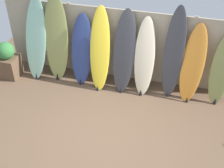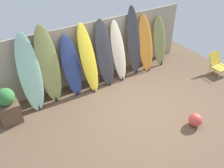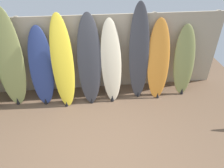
{
  "view_description": "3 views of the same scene",
  "coord_description": "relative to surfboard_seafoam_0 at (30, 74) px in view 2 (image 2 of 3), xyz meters",
  "views": [
    {
      "loc": [
        1.21,
        -4.29,
        4.67
      ],
      "look_at": [
        0.0,
        0.44,
        0.92
      ],
      "focal_mm": 50.0,
      "sensor_mm": 36.0,
      "label": 1
    },
    {
      "loc": [
        -3.25,
        -3.93,
        4.25
      ],
      "look_at": [
        -0.5,
        0.44,
        0.74
      ],
      "focal_mm": 40.0,
      "sensor_mm": 36.0,
      "label": 2
    },
    {
      "loc": [
        0.05,
        -2.55,
        3.16
      ],
      "look_at": [
        0.4,
        0.8,
        0.85
      ],
      "focal_mm": 35.0,
      "sensor_mm": 36.0,
      "label": 3
    }
  ],
  "objects": [
    {
      "name": "surfboard_yellow_3",
      "position": [
        1.61,
        -0.04,
        -0.02
      ],
      "size": [
        0.54,
        0.72,
        1.93
      ],
      "color": "yellow",
      "rests_on": "ground"
    },
    {
      "name": "surfboard_seafoam_0",
      "position": [
        0.0,
        0.0,
        0.0
      ],
      "size": [
        0.59,
        0.66,
        1.98
      ],
      "color": "#9ED6BC",
      "rests_on": "ground"
    },
    {
      "name": "ground",
      "position": [
        2.17,
        -1.6,
        -0.97
      ],
      "size": [
        7.68,
        7.68,
        0.0
      ],
      "primitive_type": "plane",
      "color": "brown"
    },
    {
      "name": "surfboard_cream_5",
      "position": [
        2.64,
        -0.0,
        -0.09
      ],
      "size": [
        0.5,
        0.62,
        1.79
      ],
      "color": "beige",
      "rests_on": "ground"
    },
    {
      "name": "beach_chair",
      "position": [
        5.49,
        -1.45,
        -0.65
      ],
      "size": [
        0.5,
        0.58,
        0.63
      ],
      "rotation": [
        0.0,
        0.0,
        0.02
      ],
      "color": "silver",
      "rests_on": "ground"
    },
    {
      "name": "planter_box",
      "position": [
        -0.71,
        -0.27,
        -0.53
      ],
      "size": [
        0.48,
        0.49,
        0.93
      ],
      "color": "brown",
      "rests_on": "ground"
    },
    {
      "name": "surfboard_navy_2",
      "position": [
        1.13,
        0.04,
        -0.15
      ],
      "size": [
        0.53,
        0.59,
        1.67
      ],
      "color": "navy",
      "rests_on": "ground"
    },
    {
      "name": "fence_back",
      "position": [
        2.17,
        0.4,
        -0.07
      ],
      "size": [
        6.08,
        0.11,
        1.8
      ],
      "color": "tan",
      "rests_on": "ground"
    },
    {
      "name": "surfboard_olive_8",
      "position": [
        4.32,
        0.07,
        -0.19
      ],
      "size": [
        0.52,
        0.56,
        1.59
      ],
      "color": "olive",
      "rests_on": "ground"
    },
    {
      "name": "surfboard_charcoal_6",
      "position": [
        3.26,
        0.09,
        0.05
      ],
      "size": [
        0.47,
        0.54,
        2.08
      ],
      "color": "#38383D",
      "rests_on": "ground"
    },
    {
      "name": "surfboard_orange_7",
      "position": [
        3.7,
        0.04,
        -0.12
      ],
      "size": [
        0.57,
        0.69,
        1.73
      ],
      "color": "orange",
      "rests_on": "ground"
    },
    {
      "name": "beach_ball",
      "position": [
        3.01,
        -2.82,
        -0.81
      ],
      "size": [
        0.33,
        0.33,
        0.33
      ],
      "primitive_type": "sphere",
      "color": "#E54C3F",
      "rests_on": "ground"
    },
    {
      "name": "surfboard_charcoal_4",
      "position": [
        2.17,
        0.0,
        -0.03
      ],
      "size": [
        0.53,
        0.64,
        1.91
      ],
      "color": "#38383D",
      "rests_on": "ground"
    },
    {
      "name": "surfboard_olive_1",
      "position": [
        0.51,
        0.05,
        0.06
      ],
      "size": [
        0.62,
        0.52,
        2.09
      ],
      "color": "olive",
      "rests_on": "ground"
    }
  ]
}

